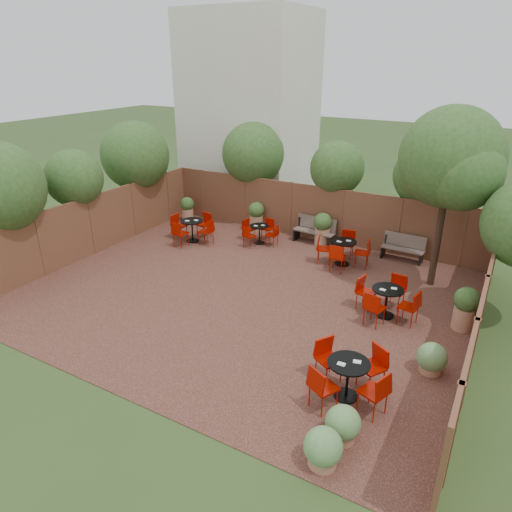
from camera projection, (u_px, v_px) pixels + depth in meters
The scene contains 13 objects.
ground at pixel (245, 294), 13.31m from camera, with size 80.00×80.00×0.00m, color #354F23.
courtyard_paving at pixel (245, 293), 13.31m from camera, with size 12.00×10.00×0.02m, color #341C15.
fence_back at pixel (315, 213), 16.90m from camera, with size 12.00×0.08×2.00m, color brown.
fence_left at pixel (92, 226), 15.63m from camera, with size 0.08×10.00×2.00m, color brown.
fence_right at pixel (479, 317), 10.20m from camera, with size 0.08×10.00×2.00m, color brown.
neighbour_building at pixel (249, 112), 20.14m from camera, with size 5.00×4.00×8.00m, color silver.
overhang_foliage at pixel (212, 173), 15.35m from camera, with size 15.71×10.74×2.66m.
courtyard_tree at pixel (450, 163), 12.40m from camera, with size 2.85×2.76×5.12m.
park_bench_left at pixel (315, 230), 16.72m from camera, with size 1.53×0.58×0.93m.
park_bench_right at pixel (403, 247), 15.31m from camera, with size 1.39×0.50×0.85m.
bistro_tables at pixel (299, 271), 13.60m from camera, with size 9.41×7.89×0.94m.
planters at pixel (300, 235), 15.91m from camera, with size 11.47×4.26×1.17m.
low_shrubs at pixel (370, 407), 8.51m from camera, with size 1.72×4.09×0.71m.
Camera 1 is at (6.09, -10.10, 6.28)m, focal length 32.65 mm.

